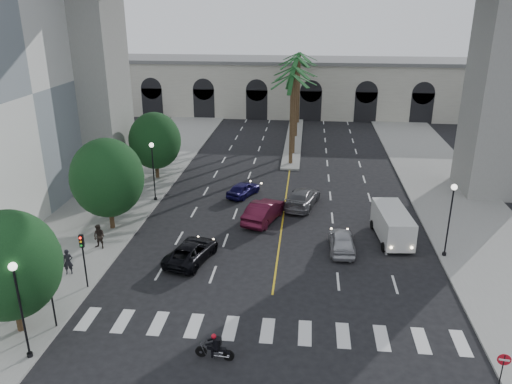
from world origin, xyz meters
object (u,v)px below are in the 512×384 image
(lamp_post_right, at_px, (450,214))
(car_e, at_px, (243,189))
(lamp_post_left_near, at_px, (20,303))
(car_c, at_px, (192,251))
(traffic_signal_far, at_px, (83,252))
(traffic_signal_near, at_px, (50,288))
(pedestrian_a, at_px, (68,262))
(car_a, at_px, (342,241))
(lamp_post_left_far, at_px, (153,167))
(car_b, at_px, (264,211))
(car_d, at_px, (302,198))
(do_not_enter_sign, at_px, (503,366))
(cargo_van, at_px, (393,224))
(pedestrian_b, at_px, (99,237))
(motorcycle_rider, at_px, (216,348))

(lamp_post_right, relative_size, car_e, 1.38)
(lamp_post_left_near, xyz_separation_m, lamp_post_right, (22.80, 13.00, 0.00))
(lamp_post_right, distance_m, car_c, 17.51)
(traffic_signal_far, relative_size, car_c, 0.74)
(car_c, relative_size, car_e, 1.27)
(traffic_signal_near, distance_m, pedestrian_a, 5.89)
(car_a, relative_size, pedestrian_a, 2.56)
(lamp_post_left_far, xyz_separation_m, car_a, (15.82, -7.71, -2.49))
(car_b, height_order, car_d, car_b)
(car_c, bearing_deg, do_not_enter_sign, 160.09)
(traffic_signal_near, distance_m, car_c, 10.09)
(car_e, distance_m, cargo_van, 14.36)
(pedestrian_b, bearing_deg, car_b, 41.56)
(pedestrian_b, bearing_deg, cargo_van, 22.47)
(car_c, relative_size, car_d, 0.92)
(traffic_signal_near, relative_size, car_d, 0.68)
(lamp_post_left_far, height_order, do_not_enter_sign, lamp_post_left_far)
(lamp_post_left_far, distance_m, car_a, 17.77)
(car_a, height_order, car_e, car_a)
(traffic_signal_near, xyz_separation_m, motorcycle_rider, (8.97, -1.51, -1.86))
(car_e, distance_m, pedestrian_b, 14.51)
(lamp_post_right, height_order, car_a, lamp_post_right)
(car_a, xyz_separation_m, pedestrian_a, (-17.54, -5.39, 0.26))
(lamp_post_left_far, bearing_deg, lamp_post_left_near, -90.00)
(traffic_signal_near, xyz_separation_m, pedestrian_a, (-1.82, 5.40, -1.52))
(lamp_post_left_far, bearing_deg, do_not_enter_sign, -44.16)
(do_not_enter_sign, bearing_deg, car_b, 131.25)
(lamp_post_right, distance_m, cargo_van, 4.44)
(traffic_signal_far, xyz_separation_m, car_a, (15.72, 6.79, -1.78))
(car_d, bearing_deg, lamp_post_right, 153.93)
(car_b, distance_m, car_e, 5.86)
(car_d, distance_m, cargo_van, 8.91)
(lamp_post_left_near, relative_size, lamp_post_left_far, 1.00)
(lamp_post_left_far, bearing_deg, car_e, 15.99)
(cargo_van, bearing_deg, car_b, 160.24)
(traffic_signal_far, xyz_separation_m, car_b, (9.80, 11.30, -1.66))
(car_a, height_order, cargo_van, cargo_van)
(traffic_signal_near, height_order, traffic_signal_far, same)
(lamp_post_left_near, distance_m, car_b, 20.50)
(car_e, bearing_deg, car_b, 138.68)
(do_not_enter_sign, bearing_deg, pedestrian_b, 160.53)
(car_e, height_order, pedestrian_a, pedestrian_a)
(car_c, distance_m, do_not_enter_sign, 19.67)
(cargo_van, height_order, pedestrian_a, cargo_van)
(lamp_post_right, xyz_separation_m, car_e, (-15.26, 10.16, -2.56))
(lamp_post_right, relative_size, pedestrian_b, 3.01)
(car_d, bearing_deg, cargo_van, 152.19)
(car_a, height_order, pedestrian_a, pedestrian_a)
(lamp_post_right, distance_m, do_not_enter_sign, 13.38)
(car_b, xyz_separation_m, car_c, (-4.27, -7.06, -0.16))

